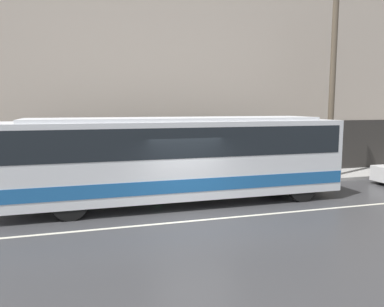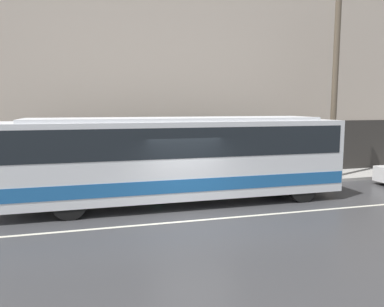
{
  "view_description": "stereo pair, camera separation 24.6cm",
  "coord_description": "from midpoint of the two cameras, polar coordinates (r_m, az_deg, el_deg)",
  "views": [
    {
      "loc": [
        -3.32,
        -10.82,
        3.55
      ],
      "look_at": [
        0.6,
        2.28,
        1.82
      ],
      "focal_mm": 35.0,
      "sensor_mm": 36.0,
      "label": 1
    },
    {
      "loc": [
        -3.08,
        -10.89,
        3.55
      ],
      "look_at": [
        0.6,
        2.28,
        1.82
      ],
      "focal_mm": 35.0,
      "sensor_mm": 36.0,
      "label": 2
    }
  ],
  "objects": [
    {
      "name": "utility_pole_near",
      "position": [
        19.09,
        20.21,
        9.16
      ],
      "size": [
        0.28,
        0.28,
        8.41
      ],
      "color": "brown",
      "rests_on": "sidewalk"
    },
    {
      "name": "ground_plane",
      "position": [
        11.86,
        -0.21,
        -10.22
      ],
      "size": [
        60.0,
        60.0,
        0.0
      ],
      "primitive_type": "plane",
      "color": "#38383A"
    },
    {
      "name": "lane_stripe",
      "position": [
        11.85,
        -0.21,
        -10.2
      ],
      "size": [
        54.0,
        0.14,
        0.01
      ],
      "color": "beige",
      "rests_on": "ground_plane"
    },
    {
      "name": "pedestrian_waiting",
      "position": [
        16.76,
        -5.67,
        -1.69
      ],
      "size": [
        0.36,
        0.36,
        1.76
      ],
      "color": "#1E5933",
      "rests_on": "sidewalk"
    },
    {
      "name": "sidewalk",
      "position": [
        16.71,
        -5.25,
        -4.85
      ],
      "size": [
        60.0,
        2.35,
        0.14
      ],
      "color": "#A09E99",
      "rests_on": "ground_plane"
    },
    {
      "name": "building_facade",
      "position": [
        17.92,
        -6.38,
        17.41
      ],
      "size": [
        60.0,
        0.35,
        13.91
      ],
      "color": "#B7A899",
      "rests_on": "ground_plane"
    },
    {
      "name": "transit_bus",
      "position": [
        13.63,
        -2.79,
        -0.29
      ],
      "size": [
        12.28,
        2.55,
        3.15
      ],
      "color": "silver",
      "rests_on": "ground_plane"
    }
  ]
}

